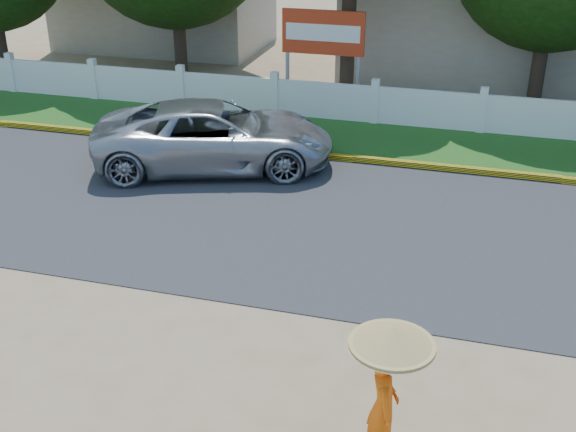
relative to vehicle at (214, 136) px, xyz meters
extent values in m
plane|color=#9E8460|center=(3.23, -6.82, -0.81)|extent=(120.00, 120.00, 0.00)
cube|color=#38383A|center=(3.23, -2.32, -0.80)|extent=(60.00, 7.00, 0.02)
cube|color=#2D601E|center=(3.23, 2.93, -0.79)|extent=(60.00, 3.50, 0.03)
cube|color=yellow|center=(3.23, 1.23, -0.73)|extent=(40.00, 0.18, 0.16)
cube|color=silver|center=(3.23, 4.38, -0.26)|extent=(40.00, 0.10, 1.10)
cube|color=#B7AD99|center=(6.23, 11.18, 0.79)|extent=(10.00, 6.00, 3.20)
cube|color=#B7AD99|center=(-6.77, 12.18, 0.59)|extent=(8.00, 5.00, 2.80)
imported|color=#A0A3A8|center=(0.00, 0.00, 0.00)|extent=(6.36, 4.42, 1.61)
imported|color=#F15E0C|center=(5.51, -8.60, -0.03)|extent=(0.48, 0.63, 1.56)
cylinder|color=gray|center=(5.56, -8.60, 0.58)|extent=(0.02, 0.02, 1.01)
cone|color=tan|center=(5.56, -8.60, 1.01)|extent=(1.07, 1.07, 0.26)
cylinder|color=gray|center=(0.31, 5.48, 0.19)|extent=(0.12, 0.12, 2.00)
cylinder|color=gray|center=(2.51, 5.48, 0.19)|extent=(0.12, 0.12, 2.00)
cube|color=#B72F13|center=(1.41, 5.48, 1.49)|extent=(2.50, 0.12, 1.30)
cube|color=silver|center=(1.41, 5.42, 1.49)|extent=(2.25, 0.02, 0.49)
cylinder|color=#473828|center=(7.73, 7.47, 0.73)|extent=(0.44, 0.44, 3.08)
cylinder|color=#473828|center=(-4.39, 8.10, 0.78)|extent=(0.44, 0.44, 3.18)
cylinder|color=#473828|center=(2.02, 6.25, 1.31)|extent=(0.44, 0.44, 4.23)
camera|label=1|loc=(6.26, -15.58, 5.92)|focal=45.00mm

